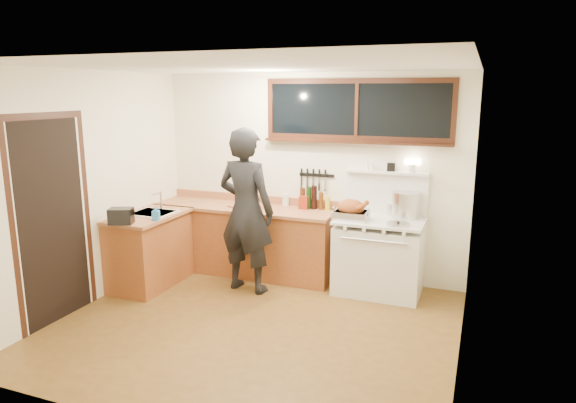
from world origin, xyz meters
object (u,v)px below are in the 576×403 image
at_px(man, 246,211).
at_px(cutting_board, 245,203).
at_px(vintage_stove, 379,254).
at_px(roast_turkey, 351,211).

relative_size(man, cutting_board, 4.63).
height_order(vintage_stove, roast_turkey, vintage_stove).
bearing_deg(vintage_stove, cutting_board, -179.93).
bearing_deg(roast_turkey, man, -162.07).
xyz_separation_m(vintage_stove, cutting_board, (-1.77, -0.00, 0.48)).
height_order(man, roast_turkey, man).
distance_m(vintage_stove, roast_turkey, 0.64).
distance_m(man, roast_turkey, 1.24).
relative_size(cutting_board, roast_turkey, 0.98).
xyz_separation_m(cutting_board, roast_turkey, (1.45, -0.13, 0.05)).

